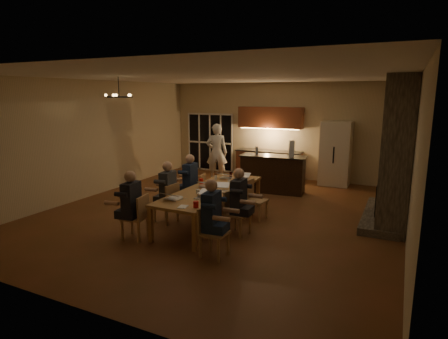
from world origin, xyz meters
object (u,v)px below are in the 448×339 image
Objects in this scene: chair_right_far at (256,200)px; person_right_near at (211,218)px; dining_table at (212,205)px; person_right_mid at (239,202)px; laptop_d at (221,186)px; laptop_a at (173,194)px; chair_left_near at (135,217)px; refrigerator at (336,153)px; bar_bottle at (257,150)px; plate_near at (212,196)px; chair_right_mid at (238,213)px; laptop_c at (206,182)px; mug_back at (216,178)px; person_left_far at (190,182)px; chandelier at (119,97)px; can_cola at (231,174)px; mug_front at (198,192)px; chair_left_mid at (166,203)px; mug_mid at (229,182)px; plate_left at (176,198)px; bar_blender at (292,149)px; chair_right_near at (214,232)px; redcup_mid at (201,181)px; person_left_mid at (168,192)px; redcup_near at (196,204)px; laptop_e at (226,174)px; can_silver at (199,194)px; bar_island at (273,174)px; plate_far at (243,183)px; laptop_f at (242,176)px; person_left_near at (132,206)px; laptop_b at (203,193)px; chair_left_far at (195,192)px; standing_person at (217,153)px; redcup_far at (243,175)px.

person_right_near reaches higher than chair_right_far.
dining_table is 2.40× the size of person_right_mid.
laptop_a is at bearing -135.49° from laptop_d.
refrigerator is at bearing 147.69° from chair_left_near.
plate_near is at bearing -83.47° from bar_bottle.
chair_right_mid is 2.78× the size of laptop_c.
person_right_near is 13.80× the size of mug_back.
chandelier is (-1.24, -0.99, 2.06)m from person_left_far.
can_cola reaches higher than mug_back.
refrigerator reaches higher than mug_front.
chair_left_mid is 8.90× the size of mug_mid.
person_left_far reaches higher than plate_left.
person_right_near is 2.01m from laptop_c.
bar_blender is (3.06, 3.46, -1.44)m from chandelier.
laptop_a reaches higher than chair_right_near.
laptop_c is at bearing 57.50° from person_right_mid.
mug_front is 0.94m from redcup_mid.
chair_right_near is at bearing -21.94° from chandelier.
dining_table is 1.02m from person_left_mid.
redcup_near is (0.73, -2.22, 0.01)m from mug_back.
laptop_e reaches higher than can_silver.
chair_left_near is 2.78× the size of laptop_a.
mug_mid is at bearing 43.68° from chair_right_mid.
bar_blender is (1.22, 4.03, 0.55)m from plate_left.
person_right_mid is 5.23× the size of plate_near.
bar_bottle reaches higher than laptop_e.
dining_table is 1.75× the size of bar_island.
laptop_a and laptop_c have the same top height.
chair_right_mid is 3.92× the size of plate_far.
laptop_d is at bearing -94.56° from laptop_f.
bar_blender is (1.81, 3.55, 0.86)m from chair_left_mid.
laptop_b is at bearing 118.81° from person_left_near.
standing_person is (-0.93, 2.99, 0.50)m from chair_left_far.
chair_left_near is at bearing -99.41° from bar_bottle.
chair_right_mid is 1.37m from laptop_a.
laptop_d is (-0.58, 0.37, 0.17)m from person_right_mid.
bar_blender is (-0.93, -1.70, 0.31)m from refrigerator.
laptop_d is (0.49, -0.24, 0.00)m from laptop_c.
redcup_far is (1.07, 0.77, 0.12)m from person_left_far.
bar_island is at bearing 88.56° from plate_near.
dining_table is 1.03m from chair_left_far.
person_left_near reaches higher than mug_mid.
bar_bottle is at bearing 103.31° from laptop_b.
person_right_mid is at bearing -147.83° from laptop_a.
chair_left_near is at bearing 119.08° from person_right_mid.
redcup_near is (2.54, -0.96, -1.94)m from chandelier.
dining_table is 0.82m from can_silver.
person_right_mid is 6.08× the size of plate_far.
standing_person is at bearing -173.79° from person_left_mid.
laptop_b is at bearing -122.57° from bar_blender.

